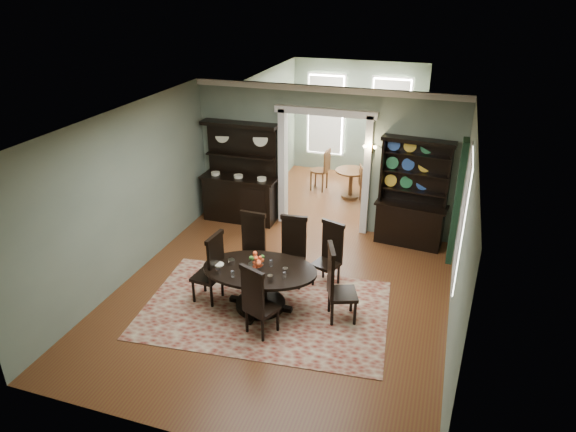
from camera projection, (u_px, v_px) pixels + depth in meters
name	position (u px, v px, depth m)	size (l,w,h in m)	color
room	(277.00, 213.00, 7.97)	(5.51, 6.01, 3.01)	#5A3617
parlor	(350.00, 127.00, 12.72)	(3.51, 3.50, 3.01)	#5A3617
doorway_trim	(325.00, 154.00, 10.50)	(2.08, 0.25, 2.57)	silver
right_window	(460.00, 212.00, 7.96)	(0.15, 1.47, 2.12)	white
wall_sconce	(370.00, 148.00, 9.98)	(0.27, 0.21, 0.21)	#AC762E
rug	(265.00, 309.00, 8.34)	(3.91, 2.48, 0.01)	maroon
dining_table	(260.00, 280.00, 8.20)	(1.96, 1.89, 0.72)	black
centerpiece	(256.00, 263.00, 8.14)	(1.26, 0.81, 0.21)	silver
chair_far_left	(252.00, 244.00, 8.99)	(0.48, 0.45, 1.24)	black
chair_far_mid	(293.00, 248.00, 8.88)	(0.49, 0.47, 1.23)	black
chair_far_right	(330.00, 252.00, 8.83)	(0.54, 0.53, 1.16)	black
chair_end_left	(212.00, 267.00, 8.30)	(0.48, 0.50, 1.24)	black
chair_end_right	(336.00, 282.00, 7.84)	(0.59, 0.60, 1.28)	black
chair_near	(257.00, 300.00, 7.49)	(0.57, 0.56, 1.19)	black
sideboard	(240.00, 187.00, 11.15)	(1.66, 0.61, 2.17)	black
welsh_dresser	(411.00, 207.00, 10.13)	(1.43, 0.65, 2.16)	black
parlor_table	(351.00, 180.00, 12.39)	(0.76, 0.76, 0.70)	#553518
parlor_chair_left	(322.00, 169.00, 12.78)	(0.46, 0.45, 1.06)	#553518
parlor_chair_right	(365.00, 183.00, 12.08)	(0.43, 0.42, 0.92)	#553518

